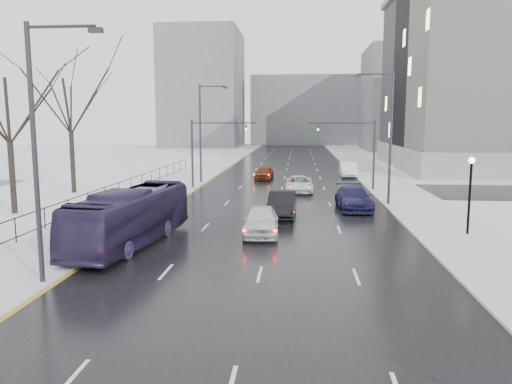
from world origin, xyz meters
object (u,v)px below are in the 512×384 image
(tree_park_d, at_px, (15,215))
(tree_park_e, at_px, (74,194))
(bus, at_px, (131,217))
(sedan_center_far, at_px, (264,173))
(streetlight_l_far, at_px, (202,128))
(sedan_right_far, at_px, (354,198))
(mast_signal_left, at_px, (203,145))
(mast_signal_right, at_px, (362,146))
(sedan_right_distant, at_px, (348,169))
(sedan_right_cross, at_px, (299,184))
(sedan_right_near, at_px, (282,204))
(streetlight_l_near, at_px, (40,142))
(no_uturn_sign, at_px, (391,170))
(sedan_center_near, at_px, (261,220))
(streetlight_r_mid, at_px, (388,131))
(lamppost_r_mid, at_px, (470,184))

(tree_park_d, distance_m, tree_park_e, 10.01)
(bus, height_order, sedan_center_far, bus)
(streetlight_l_far, height_order, sedan_right_far, streetlight_l_far)
(tree_park_d, distance_m, sedan_right_far, 23.70)
(mast_signal_left, bearing_deg, tree_park_d, -126.80)
(mast_signal_right, xyz_separation_m, sedan_right_distant, (-0.13, 11.33, -3.23))
(streetlight_l_far, xyz_separation_m, sedan_right_far, (13.73, -14.08, -4.76))
(sedan_right_cross, bearing_deg, sedan_right_far, -66.14)
(streetlight_l_far, xyz_separation_m, sedan_right_near, (8.67, -17.31, -4.74))
(tree_park_e, height_order, sedan_right_near, tree_park_e)
(streetlight_l_far, height_order, sedan_right_cross, streetlight_l_far)
(tree_park_e, distance_m, sedan_center_far, 19.88)
(streetlight_l_near, distance_m, sedan_right_cross, 28.59)
(no_uturn_sign, bearing_deg, sedan_right_cross, 162.27)
(tree_park_d, bearing_deg, sedan_right_cross, 32.59)
(streetlight_l_far, distance_m, no_uturn_sign, 19.41)
(tree_park_d, height_order, sedan_right_distant, tree_park_d)
(sedan_right_far, bearing_deg, sedan_center_near, -127.64)
(streetlight_r_mid, distance_m, sedan_right_near, 10.46)
(lamppost_r_mid, relative_size, sedan_right_distant, 0.84)
(sedan_right_distant, bearing_deg, mast_signal_right, -88.54)
(bus, bearing_deg, no_uturn_sign, 54.00)
(bus, bearing_deg, tree_park_d, 151.98)
(mast_signal_right, bearing_deg, streetlight_l_near, -118.96)
(sedan_right_cross, distance_m, sedan_right_far, 9.37)
(streetlight_l_far, bearing_deg, sedan_center_far, 31.65)
(sedan_right_far, bearing_deg, tree_park_e, 163.03)
(streetlight_r_mid, distance_m, streetlight_l_near, 25.82)
(mast_signal_right, distance_m, sedan_center_far, 12.66)
(tree_park_d, relative_size, bus, 1.19)
(bus, height_order, sedan_center_near, bus)
(sedan_right_near, bearing_deg, streetlight_l_far, 118.23)
(streetlight_l_far, xyz_separation_m, no_uturn_sign, (17.37, -8.00, -3.32))
(streetlight_l_far, bearing_deg, sedan_center_near, -71.36)
(streetlight_r_mid, relative_size, mast_signal_right, 1.54)
(bus, xyz_separation_m, sedan_right_near, (7.50, 8.20, -0.62))
(sedan_right_near, bearing_deg, sedan_right_far, 34.14)
(tree_park_d, xyz_separation_m, streetlight_l_near, (9.63, -14.00, 5.62))
(sedan_right_far, xyz_separation_m, sedan_right_distant, (1.64, 21.42, 0.02))
(mast_signal_right, distance_m, sedan_right_cross, 6.79)
(mast_signal_right, bearing_deg, sedan_center_near, -112.68)
(mast_signal_right, xyz_separation_m, no_uturn_sign, (1.87, -4.00, -1.81))
(no_uturn_sign, bearing_deg, sedan_right_distant, 97.43)
(lamppost_r_mid, bearing_deg, tree_park_e, 154.38)
(sedan_center_near, relative_size, sedan_center_far, 1.12)
(lamppost_r_mid, height_order, mast_signal_left, mast_signal_left)
(sedan_right_far, bearing_deg, streetlight_l_far, 131.66)
(tree_park_e, height_order, mast_signal_left, tree_park_e)
(tree_park_e, distance_m, no_uturn_sign, 27.50)
(streetlight_l_far, xyz_separation_m, mast_signal_left, (0.84, -4.00, -1.51))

